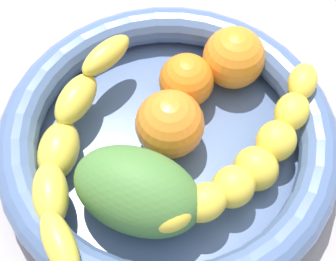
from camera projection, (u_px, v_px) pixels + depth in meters
kitchen_counter at (168, 162)px, 50.75cm from camera, size 120.00×120.00×3.00cm
fruit_bowl at (168, 140)px, 47.04cm from camera, size 32.10×32.10×5.49cm
banana_draped_left at (68, 145)px, 44.49cm from camera, size 25.00×9.85×5.84cm
banana_draped_right at (252, 159)px, 43.76cm from camera, size 20.80×11.97×5.77cm
orange_front at (169, 124)px, 45.57cm from camera, size 6.47×6.47×6.47cm
orange_mid_left at (234, 58)px, 49.74cm from camera, size 6.33×6.33×6.33cm
orange_mid_right at (190, 82)px, 48.71cm from camera, size 5.48×5.48×5.48cm
mango_green at (137, 191)px, 41.59cm from camera, size 8.16×11.87×7.37cm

